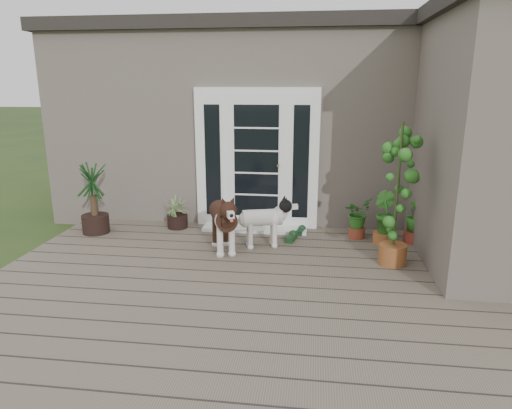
# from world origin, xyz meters

# --- Properties ---
(deck) EXTENTS (6.20, 4.60, 0.12)m
(deck) POSITION_xyz_m (0.00, 0.40, 0.06)
(deck) COLOR #6B5B4C
(deck) RESTS_ON ground
(house_main) EXTENTS (7.40, 4.00, 3.10)m
(house_main) POSITION_xyz_m (0.00, 4.65, 1.55)
(house_main) COLOR #665E54
(house_main) RESTS_ON ground
(roof_main) EXTENTS (7.60, 4.20, 0.20)m
(roof_main) POSITION_xyz_m (0.00, 4.65, 3.20)
(roof_main) COLOR #2D2826
(roof_main) RESTS_ON house_main
(house_wing) EXTENTS (1.60, 2.40, 3.10)m
(house_wing) POSITION_xyz_m (2.90, 1.50, 1.55)
(house_wing) COLOR #665E54
(house_wing) RESTS_ON ground
(door_unit) EXTENTS (1.90, 0.14, 2.15)m
(door_unit) POSITION_xyz_m (-0.20, 2.60, 1.19)
(door_unit) COLOR white
(door_unit) RESTS_ON deck
(door_step) EXTENTS (1.60, 0.40, 0.05)m
(door_step) POSITION_xyz_m (-0.20, 2.40, 0.14)
(door_step) COLOR white
(door_step) RESTS_ON deck
(brindle_dog) EXTENTS (0.67, 0.95, 0.73)m
(brindle_dog) POSITION_xyz_m (-0.50, 1.42, 0.49)
(brindle_dog) COLOR #3E2216
(brindle_dog) RESTS_ON deck
(white_dog) EXTENTS (0.79, 0.51, 0.61)m
(white_dog) POSITION_xyz_m (-0.00, 1.66, 0.43)
(white_dog) COLOR white
(white_dog) RESTS_ON deck
(spider_plant) EXTENTS (0.64, 0.64, 0.56)m
(spider_plant) POSITION_xyz_m (-1.43, 2.35, 0.40)
(spider_plant) COLOR #95A968
(spider_plant) RESTS_ON deck
(yucca) EXTENTS (1.01, 1.01, 1.10)m
(yucca) POSITION_xyz_m (-2.59, 1.95, 0.67)
(yucca) COLOR black
(yucca) RESTS_ON deck
(herb_a) EXTENTS (0.56, 0.56, 0.51)m
(herb_a) POSITION_xyz_m (1.33, 2.22, 0.38)
(herb_a) COLOR #195A1F
(herb_a) RESTS_ON deck
(herb_b) EXTENTS (0.48, 0.48, 0.54)m
(herb_b) POSITION_xyz_m (1.68, 2.03, 0.39)
(herb_b) COLOR #234E16
(herb_b) RESTS_ON deck
(herb_c) EXTENTS (0.36, 0.36, 0.52)m
(herb_c) POSITION_xyz_m (2.13, 2.13, 0.38)
(herb_c) COLOR #1C631D
(herb_c) RESTS_ON deck
(sapling) EXTENTS (0.65, 0.65, 1.84)m
(sapling) POSITION_xyz_m (1.69, 1.24, 1.04)
(sapling) COLOR #184C15
(sapling) RESTS_ON deck
(clog_left) EXTENTS (0.23, 0.37, 0.10)m
(clog_left) POSITION_xyz_m (0.39, 1.97, 0.17)
(clog_left) COLOR #153618
(clog_left) RESTS_ON deck
(clog_right) EXTENTS (0.20, 0.32, 0.09)m
(clog_right) POSITION_xyz_m (0.51, 2.30, 0.16)
(clog_right) COLOR #14321D
(clog_right) RESTS_ON deck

